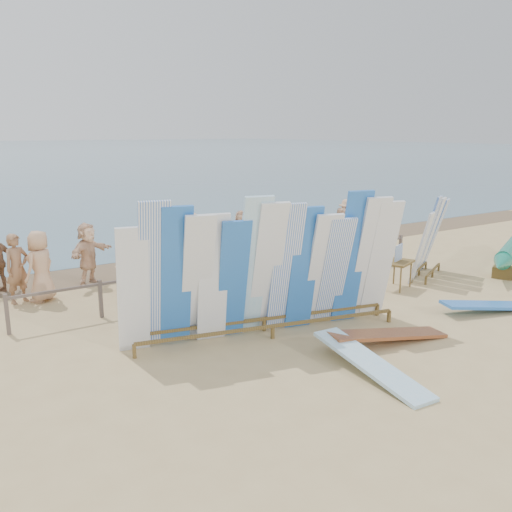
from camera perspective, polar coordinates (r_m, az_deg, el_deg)
ground at (r=12.47m, az=6.47°, el=-6.90°), size 160.00×160.00×0.00m
wet_sand_strip at (r=18.35m, az=-8.01°, el=-0.44°), size 40.00×2.60×0.01m
fence at (r=14.61m, az=-0.99°, el=-1.25°), size 12.08×0.08×0.90m
main_surfboard_rack at (r=11.24m, az=1.36°, el=-1.74°), size 6.08×2.01×3.03m
side_surfboard_rack at (r=16.68m, az=17.68°, el=1.62°), size 2.20×1.53×2.45m
outrigger_canoe at (r=19.10m, az=25.38°, el=0.68°), size 5.83×3.07×0.88m
vendor_table at (r=15.33m, az=14.65°, el=-1.85°), size 1.10×0.94×1.23m
flat_board_c at (r=11.53m, az=13.64°, el=-8.91°), size 2.74×0.99×0.39m
flat_board_d at (r=14.28m, az=23.79°, el=-5.37°), size 2.73×1.44×0.31m
flat_board_b at (r=10.11m, az=11.89°, el=-12.04°), size 0.72×2.72×0.40m
beach_chair_left at (r=15.18m, az=-3.67°, el=-2.21°), size 0.56×0.58×0.86m
beach_chair_right at (r=16.20m, az=1.32°, el=-1.15°), size 0.62×0.64×0.90m
stroller at (r=16.20m, az=2.83°, el=-0.42°), size 0.86×1.01×1.17m
beachgoer_0 at (r=14.69m, az=-21.77°, el=-0.99°), size 0.96×0.89×1.82m
beachgoer_10 at (r=18.83m, az=8.74°, el=2.52°), size 1.05×0.92×1.69m
beachgoer_1 at (r=14.78m, az=-23.85°, el=-1.21°), size 0.73×0.59×1.77m
beachgoer_extra_0 at (r=21.15m, az=10.59°, el=3.71°), size 0.58×1.19×1.77m
beachgoer_9 at (r=19.97m, az=9.60°, el=3.31°), size 1.29×0.87×1.85m
beachgoer_4 at (r=15.18m, az=-4.73°, el=0.35°), size 0.91×1.16×1.82m
beachgoer_6 at (r=15.76m, az=-0.27°, el=0.89°), size 0.98×0.67×1.84m
beachgoer_2 at (r=14.63m, az=-13.34°, el=-0.81°), size 0.65×0.88×1.64m
beachgoer_8 at (r=18.33m, az=9.12°, el=2.32°), size 0.94×0.65×1.75m
beachgoer_5 at (r=18.97m, az=-1.57°, el=2.51°), size 1.50×0.91×1.54m
beachgoer_7 at (r=18.32m, az=-1.10°, el=2.25°), size 0.66×0.51×1.61m
beachgoer_3 at (r=16.66m, az=-6.82°, el=1.46°), size 1.05×1.26×1.83m
beachgoer_11 at (r=15.85m, az=-17.27°, el=0.23°), size 1.64×1.38×1.77m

